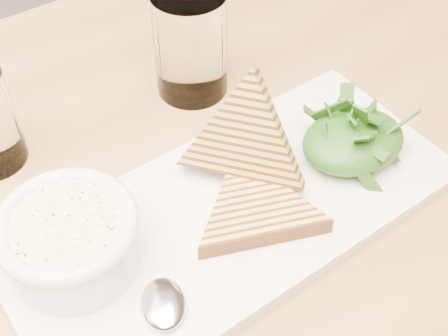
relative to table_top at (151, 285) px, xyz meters
name	(u,v)px	position (x,y,z in m)	size (l,w,h in m)	color
table_top	(151,285)	(0.00, 0.00, 0.00)	(1.31, 0.87, 0.04)	brown
table_leg_br	(376,124)	(0.61, 0.39, -0.39)	(0.06, 0.06, 0.74)	brown
platter	(234,213)	(0.09, 0.02, 0.03)	(0.42, 0.19, 0.02)	white
soup_bowl	(72,245)	(-0.05, 0.03, 0.06)	(0.11, 0.11, 0.04)	white
soup	(66,226)	(-0.05, 0.03, 0.08)	(0.09, 0.09, 0.01)	beige
bowl_rim	(65,224)	(-0.05, 0.03, 0.09)	(0.12, 0.12, 0.01)	white
sandwich_flat	(255,210)	(0.11, 0.00, 0.04)	(0.14, 0.14, 0.02)	#BB9342
sandwich_lean	(245,139)	(0.12, 0.05, 0.08)	(0.14, 0.14, 0.08)	#BB9342
salad_base	(353,141)	(0.22, 0.03, 0.06)	(0.10, 0.08, 0.04)	#123C0E
arugula_pile	(354,136)	(0.22, 0.03, 0.06)	(0.11, 0.10, 0.05)	#2B5416
spoon_bowl	(163,304)	(0.00, -0.05, 0.04)	(0.04, 0.05, 0.01)	silver
glass_far	(191,44)	(0.14, 0.21, 0.08)	(0.08, 0.08, 0.12)	white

